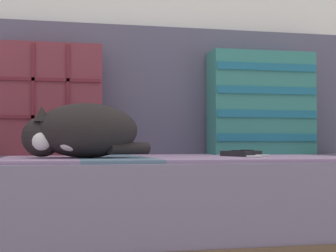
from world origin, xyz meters
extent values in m
cube|color=brown|center=(0.00, 0.10, 0.08)|extent=(1.88, 0.89, 0.15)
cube|color=slate|center=(0.00, 0.10, 0.26)|extent=(1.84, 0.88, 0.22)
cube|color=gray|center=(-0.33, 0.09, 0.38)|extent=(0.22, 0.79, 0.01)
cube|color=slate|center=(-0.11, 0.09, 0.38)|extent=(0.22, 0.79, 0.01)
cube|color=gray|center=(0.11, 0.09, 0.38)|extent=(0.22, 0.79, 0.01)
cube|color=gray|center=(0.33, 0.09, 0.38)|extent=(0.22, 0.79, 0.01)
cube|color=gray|center=(0.55, 0.09, 0.38)|extent=(0.22, 0.79, 0.01)
cube|color=#514C60|center=(0.00, 0.48, 0.64)|extent=(1.84, 0.14, 0.52)
cube|color=brown|center=(-0.30, 0.34, 0.59)|extent=(0.37, 0.13, 0.41)
cube|color=maroon|center=(-0.30, 0.27, 0.52)|extent=(0.35, 0.01, 0.01)
cube|color=maroon|center=(-0.36, 0.27, 0.59)|extent=(0.01, 0.01, 0.39)
cube|color=maroon|center=(-0.30, 0.27, 0.65)|extent=(0.35, 0.01, 0.01)
cube|color=maroon|center=(-0.24, 0.27, 0.59)|extent=(0.01, 0.01, 0.39)
cube|color=#337A70|center=(0.53, 0.34, 0.59)|extent=(0.42, 0.13, 0.41)
cube|color=#1E667F|center=(0.53, 0.27, 0.45)|extent=(0.41, 0.01, 0.03)
cube|color=#1E667F|center=(0.53, 0.27, 0.54)|extent=(0.41, 0.01, 0.03)
cube|color=#1E667F|center=(0.53, 0.27, 0.63)|extent=(0.41, 0.01, 0.03)
cube|color=#1E667F|center=(0.53, 0.27, 0.73)|extent=(0.41, 0.01, 0.03)
ellipsoid|color=black|center=(-0.19, -0.05, 0.46)|extent=(0.31, 0.23, 0.16)
sphere|color=black|center=(-0.32, -0.05, 0.45)|extent=(0.12, 0.12, 0.12)
sphere|color=white|center=(-0.32, -0.08, 0.44)|extent=(0.07, 0.07, 0.07)
ellipsoid|color=white|center=(-0.24, -0.11, 0.44)|extent=(0.09, 0.05, 0.07)
cylinder|color=black|center=(-0.07, -0.09, 0.41)|extent=(0.14, 0.10, 0.04)
cone|color=black|center=(-0.32, -0.08, 0.51)|extent=(0.05, 0.05, 0.04)
cone|color=black|center=(-0.32, -0.02, 0.51)|extent=(0.05, 0.05, 0.04)
cube|color=black|center=(0.38, 0.12, 0.39)|extent=(0.08, 0.14, 0.02)
cube|color=black|center=(0.38, 0.11, 0.40)|extent=(0.03, 0.05, 0.00)
cube|color=black|center=(0.36, 0.19, 0.39)|extent=(0.03, 0.02, 0.02)
torus|color=silver|center=(0.41, 0.04, 0.39)|extent=(0.06, 0.06, 0.01)
cube|color=black|center=(0.31, 0.01, 0.39)|extent=(0.07, 0.15, 0.02)
cube|color=black|center=(0.31, 0.00, 0.40)|extent=(0.03, 0.06, 0.00)
cube|color=black|center=(0.29, 0.08, 0.39)|extent=(0.03, 0.02, 0.02)
torus|color=silver|center=(0.33, -0.08, 0.39)|extent=(0.06, 0.06, 0.01)
camera|label=1|loc=(-0.28, -1.61, 0.43)|focal=55.00mm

